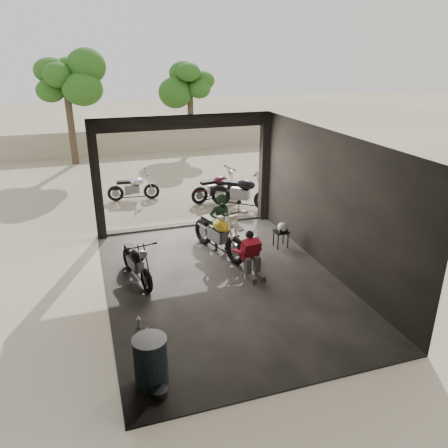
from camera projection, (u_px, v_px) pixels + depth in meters
ground at (222, 282)px, 9.70m from camera, size 80.00×80.00×0.00m
garage at (215, 220)px, 9.71m from camera, size 7.00×7.13×3.20m
boundary_wall at (137, 141)px, 21.85m from camera, size 18.00×0.30×1.20m
tree_left at (64, 71)px, 18.41m from camera, size 2.20×2.20×5.60m
tree_right at (190, 78)px, 21.56m from camera, size 2.20×2.20×5.00m
main_bike at (218, 230)px, 10.85m from camera, size 1.30×2.04×1.26m
left_bike at (136, 259)px, 9.60m from camera, size 0.93×1.61×1.03m
outside_bike_a at (133, 186)px, 14.85m from camera, size 1.59×0.79×1.03m
outside_bike_b at (217, 185)px, 14.72m from camera, size 1.77×0.99×1.13m
outside_bike_c at (242, 189)px, 14.04m from camera, size 1.94×1.82×1.28m
rider at (220, 223)px, 10.94m from camera, size 0.59×0.42×1.55m
mechanic at (252, 257)px, 9.71m from camera, size 0.60×0.77×1.04m
stool at (281, 234)px, 11.25m from camera, size 0.33×0.33×0.47m
helmet at (282, 227)px, 11.14m from camera, size 0.32×0.33×0.25m
oil_drum at (151, 362)px, 6.61m from camera, size 0.54×0.54×0.80m
sign_post at (288, 158)px, 14.32m from camera, size 0.76×0.08×2.27m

